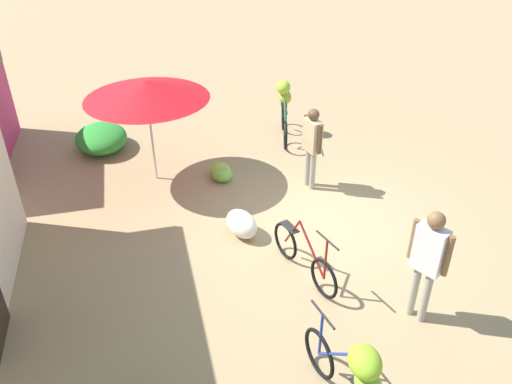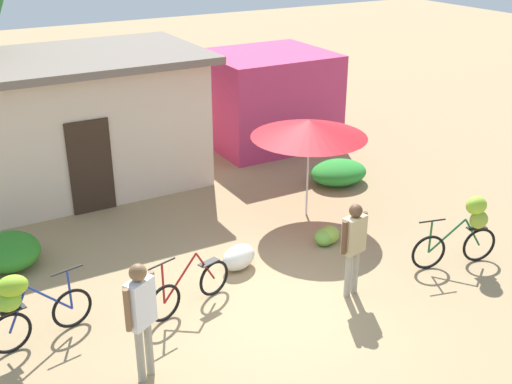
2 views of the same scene
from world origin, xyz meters
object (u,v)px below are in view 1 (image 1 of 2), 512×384
(bicycle_leftmost, at_px, (355,374))
(bicycle_center_loaded, at_px, (284,104))
(market_umbrella, at_px, (146,90))
(bicycle_near_pile, at_px, (304,257))
(person_bystander, at_px, (428,256))
(person_vendor, at_px, (312,141))
(banana_pile_on_ground, at_px, (221,172))
(produce_sack, at_px, (242,224))

(bicycle_leftmost, height_order, bicycle_center_loaded, bicycle_center_loaded)
(market_umbrella, height_order, bicycle_near_pile, market_umbrella)
(bicycle_center_loaded, bearing_deg, bicycle_leftmost, 169.26)
(bicycle_near_pile, xyz_separation_m, person_bystander, (-1.21, -1.25, 0.74))
(market_umbrella, xyz_separation_m, person_vendor, (-1.05, -2.91, -0.89))
(bicycle_leftmost, xyz_separation_m, bicycle_near_pile, (2.45, -0.26, -0.38))
(bicycle_leftmost, bearing_deg, bicycle_center_loaded, -10.74)
(banana_pile_on_ground, relative_size, person_bystander, 0.40)
(market_umbrella, distance_m, person_bystander, 5.79)
(produce_sack, bearing_deg, person_vendor, -53.34)
(produce_sack, xyz_separation_m, person_vendor, (1.23, -1.65, 0.78))
(bicycle_near_pile, bearing_deg, produce_sack, 29.16)
(market_umbrella, relative_size, banana_pile_on_ground, 3.31)
(produce_sack, height_order, person_vendor, person_vendor)
(bicycle_center_loaded, bearing_deg, person_bystander, -178.87)
(bicycle_leftmost, relative_size, produce_sack, 2.26)
(bicycle_center_loaded, bearing_deg, person_vendor, 175.73)
(bicycle_near_pile, distance_m, person_bystander, 1.90)
(person_bystander, bearing_deg, person_vendor, 4.66)
(person_bystander, bearing_deg, bicycle_leftmost, 129.27)
(market_umbrella, relative_size, person_bystander, 1.33)
(bicycle_center_loaded, height_order, person_vendor, person_vendor)
(banana_pile_on_ground, bearing_deg, market_umbrella, 73.61)
(bicycle_center_loaded, height_order, produce_sack, bicycle_center_loaded)
(person_vendor, bearing_deg, bicycle_leftmost, 166.18)
(bicycle_center_loaded, relative_size, banana_pile_on_ground, 2.31)
(person_bystander, bearing_deg, bicycle_center_loaded, 1.13)
(bicycle_near_pile, relative_size, banana_pile_on_ground, 2.26)
(bicycle_leftmost, xyz_separation_m, person_bystander, (1.24, -1.51, 0.36))
(bicycle_center_loaded, height_order, person_bystander, person_bystander)
(bicycle_leftmost, height_order, bicycle_near_pile, bicycle_leftmost)
(person_bystander, bearing_deg, produce_sack, 38.39)
(bicycle_leftmost, bearing_deg, person_vendor, -13.82)
(bicycle_leftmost, distance_m, banana_pile_on_ground, 5.65)
(bicycle_center_loaded, bearing_deg, bicycle_near_pile, 166.93)
(bicycle_near_pile, height_order, person_vendor, person_vendor)
(bicycle_leftmost, height_order, person_vendor, person_vendor)
(banana_pile_on_ground, xyz_separation_m, person_bystander, (-4.37, -1.94, 0.93))
(market_umbrella, xyz_separation_m, bicycle_center_loaded, (1.35, -3.09, -1.14))
(bicycle_leftmost, height_order, banana_pile_on_ground, bicycle_leftmost)
(produce_sack, xyz_separation_m, person_bystander, (-2.46, -1.95, 0.87))
(produce_sack, relative_size, person_bystander, 0.40)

